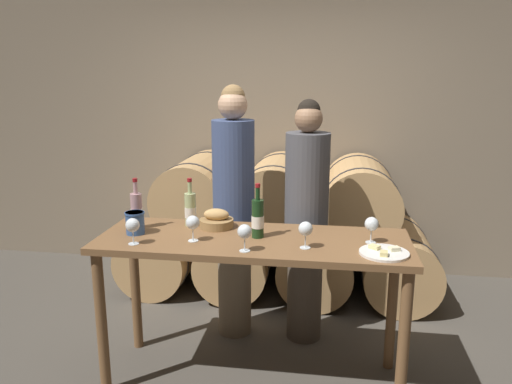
# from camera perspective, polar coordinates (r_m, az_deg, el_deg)

# --- Properties ---
(ground_plane) EXTENTS (10.00, 10.00, 0.00)m
(ground_plane) POSITION_cam_1_polar(r_m,az_deg,el_deg) (3.37, -0.35, -20.50)
(ground_plane) COLOR #4C473F
(stone_wall_back) EXTENTS (10.00, 0.12, 3.20)m
(stone_wall_back) POSITION_cam_1_polar(r_m,az_deg,el_deg) (4.77, 3.35, 10.03)
(stone_wall_back) COLOR gray
(stone_wall_back) RESTS_ON ground_plane
(barrel_stack) EXTENTS (2.70, 0.95, 1.18)m
(barrel_stack) POSITION_cam_1_polar(r_m,az_deg,el_deg) (4.38, 2.44, -4.35)
(barrel_stack) COLOR tan
(barrel_stack) RESTS_ON ground_plane
(tasting_table) EXTENTS (1.84, 0.64, 0.93)m
(tasting_table) POSITION_cam_1_polar(r_m,az_deg,el_deg) (3.00, -0.37, -7.66)
(tasting_table) COLOR brown
(tasting_table) RESTS_ON ground_plane
(person_left) EXTENTS (0.29, 0.29, 1.81)m
(person_left) POSITION_cam_1_polar(r_m,az_deg,el_deg) (3.53, -2.55, -1.94)
(person_left) COLOR #756651
(person_left) RESTS_ON ground_plane
(person_right) EXTENTS (0.30, 0.30, 1.72)m
(person_right) POSITION_cam_1_polar(r_m,az_deg,el_deg) (3.49, 5.75, -3.21)
(person_right) COLOR #4C4238
(person_right) RESTS_ON ground_plane
(wine_bottle_red) EXTENTS (0.07, 0.07, 0.33)m
(wine_bottle_red) POSITION_cam_1_polar(r_m,az_deg,el_deg) (2.94, 0.20, -3.02)
(wine_bottle_red) COLOR #193819
(wine_bottle_red) RESTS_ON tasting_table
(wine_bottle_white) EXTENTS (0.07, 0.07, 0.31)m
(wine_bottle_white) POSITION_cam_1_polar(r_m,az_deg,el_deg) (3.19, -7.51, -1.95)
(wine_bottle_white) COLOR #ADBC7F
(wine_bottle_white) RESTS_ON tasting_table
(wine_bottle_rose) EXTENTS (0.07, 0.07, 0.32)m
(wine_bottle_rose) POSITION_cam_1_polar(r_m,az_deg,el_deg) (3.19, -13.48, -2.08)
(wine_bottle_rose) COLOR #BC8E93
(wine_bottle_rose) RESTS_ON tasting_table
(blue_crock) EXTENTS (0.12, 0.12, 0.14)m
(blue_crock) POSITION_cam_1_polar(r_m,az_deg,el_deg) (3.10, -13.66, -3.35)
(blue_crock) COLOR #335693
(blue_crock) RESTS_ON tasting_table
(bread_basket) EXTENTS (0.21, 0.21, 0.12)m
(bread_basket) POSITION_cam_1_polar(r_m,az_deg,el_deg) (3.15, -4.54, -3.26)
(bread_basket) COLOR olive
(bread_basket) RESTS_ON tasting_table
(cheese_plate) EXTENTS (0.27, 0.27, 0.04)m
(cheese_plate) POSITION_cam_1_polar(r_m,az_deg,el_deg) (2.79, 14.43, -6.71)
(cheese_plate) COLOR white
(cheese_plate) RESTS_ON tasting_table
(wine_glass_far_left) EXTENTS (0.08, 0.08, 0.15)m
(wine_glass_far_left) POSITION_cam_1_polar(r_m,az_deg,el_deg) (2.90, -13.93, -3.76)
(wine_glass_far_left) COLOR white
(wine_glass_far_left) RESTS_ON tasting_table
(wine_glass_left) EXTENTS (0.08, 0.08, 0.15)m
(wine_glass_left) POSITION_cam_1_polar(r_m,az_deg,el_deg) (2.89, -7.25, -3.53)
(wine_glass_left) COLOR white
(wine_glass_left) RESTS_ON tasting_table
(wine_glass_center) EXTENTS (0.08, 0.08, 0.15)m
(wine_glass_center) POSITION_cam_1_polar(r_m,az_deg,el_deg) (2.71, -1.31, -4.60)
(wine_glass_center) COLOR white
(wine_glass_center) RESTS_ON tasting_table
(wine_glass_right) EXTENTS (0.08, 0.08, 0.15)m
(wine_glass_right) POSITION_cam_1_polar(r_m,az_deg,el_deg) (2.77, 5.69, -4.26)
(wine_glass_right) COLOR white
(wine_glass_right) RESTS_ON tasting_table
(wine_glass_far_right) EXTENTS (0.08, 0.08, 0.15)m
(wine_glass_far_right) POSITION_cam_1_polar(r_m,az_deg,el_deg) (2.92, 13.07, -3.64)
(wine_glass_far_right) COLOR white
(wine_glass_far_right) RESTS_ON tasting_table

